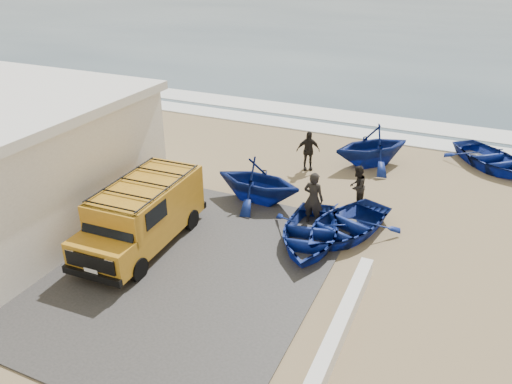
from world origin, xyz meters
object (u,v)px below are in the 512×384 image
(boat_near_right, at_px, (345,224))
(boat_far_left, at_px, (372,145))
(fisherman_middle, at_px, (357,186))
(boat_far_right, at_px, (491,158))
(fisherman_back, at_px, (308,151))
(boat_mid_left, at_px, (258,180))
(van, at_px, (143,213))
(boat_near_left, at_px, (309,233))
(fisherman_front, at_px, (313,199))
(parapet, at_px, (338,331))

(boat_near_right, height_order, boat_far_left, boat_far_left)
(fisherman_middle, bearing_deg, boat_far_left, -169.18)
(boat_far_right, xyz_separation_m, fisherman_back, (-7.17, -3.50, 0.45))
(boat_mid_left, relative_size, boat_far_right, 0.84)
(van, height_order, boat_far_right, van)
(boat_far_left, xyz_separation_m, boat_far_right, (4.79, 1.94, -0.52))
(boat_near_left, xyz_separation_m, fisherman_middle, (0.72, 3.22, 0.40))
(van, bearing_deg, boat_mid_left, 61.66)
(boat_near_right, height_order, boat_far_right, boat_far_right)
(boat_near_left, bearing_deg, fisherman_front, 93.59)
(boat_far_left, bearing_deg, boat_far_right, 66.71)
(boat_far_right, xyz_separation_m, fisherman_front, (-5.46, -7.92, 0.56))
(boat_near_left, distance_m, boat_far_right, 10.53)
(fisherman_middle, bearing_deg, boat_near_left, -6.89)
(parapet, relative_size, boat_mid_left, 1.81)
(fisherman_front, bearing_deg, fisherman_middle, -113.28)
(boat_near_right, xyz_separation_m, boat_mid_left, (-3.63, 1.03, 0.47))
(boat_far_right, xyz_separation_m, fisherman_middle, (-4.43, -5.97, 0.38))
(boat_near_left, bearing_deg, van, -165.86)
(fisherman_middle, bearing_deg, fisherman_back, -126.32)
(fisherman_back, bearing_deg, boat_near_left, -98.98)
(fisherman_middle, xyz_separation_m, fisherman_back, (-2.74, 2.47, 0.06))
(boat_far_right, bearing_deg, fisherman_middle, -166.53)
(van, relative_size, fisherman_middle, 3.16)
(boat_mid_left, relative_size, fisherman_middle, 2.09)
(boat_far_left, bearing_deg, boat_near_right, -40.35)
(boat_mid_left, distance_m, boat_far_right, 10.65)
(boat_far_right, relative_size, fisherman_back, 2.32)
(boat_near_right, xyz_separation_m, fisherman_middle, (-0.19, 2.22, 0.39))
(boat_far_left, height_order, fisherman_front, fisherman_front)
(boat_far_left, relative_size, fisherman_middle, 2.22)
(boat_far_left, xyz_separation_m, fisherman_middle, (0.36, -4.03, -0.13))
(boat_near_left, xyz_separation_m, boat_far_right, (5.15, 9.18, 0.02))
(boat_near_left, xyz_separation_m, boat_mid_left, (-2.72, 2.03, 0.48))
(boat_near_right, height_order, fisherman_middle, fisherman_middle)
(fisherman_front, xyz_separation_m, fisherman_middle, (1.03, 1.96, -0.18))
(boat_mid_left, height_order, boat_far_left, boat_far_left)
(boat_near_right, relative_size, boat_far_right, 0.97)
(boat_far_left, bearing_deg, fisherman_middle, -40.25)
(fisherman_front, bearing_deg, parapet, 119.39)
(fisherman_back, bearing_deg, parapet, -95.37)
(fisherman_middle, bearing_deg, van, -39.91)
(van, distance_m, boat_near_right, 6.58)
(boat_near_right, height_order, fisherman_back, fisherman_back)
(boat_mid_left, bearing_deg, boat_near_right, -102.47)
(van, relative_size, boat_far_right, 1.26)
(boat_far_left, distance_m, boat_far_right, 5.19)
(boat_far_left, relative_size, fisherman_front, 1.81)
(parapet, relative_size, fisherman_front, 3.09)
(fisherman_front, xyz_separation_m, fisherman_back, (-1.70, 4.43, -0.11))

